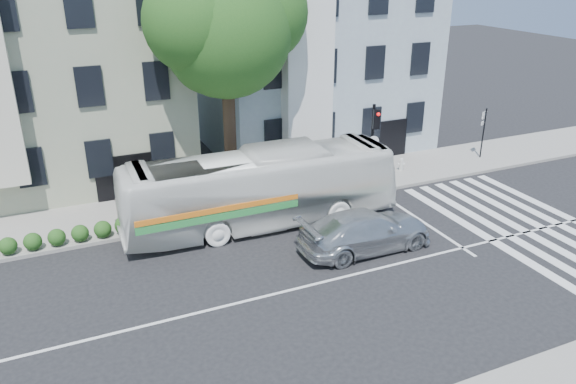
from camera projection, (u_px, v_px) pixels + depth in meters
ground at (312, 285)px, 19.30m from camera, size 120.00×120.00×0.00m
sidewalk_far at (236, 198)px, 26.01m from camera, size 80.00×4.00×0.15m
building_left at (48, 66)px, 27.16m from camera, size 12.00×10.00×11.00m
building_right at (308, 49)px, 32.41m from camera, size 12.00×10.00×11.00m
street_tree at (225, 23)px, 23.63m from camera, size 7.30×5.90×11.10m
bus at (260, 188)px, 23.11m from camera, size 2.97×11.61×3.22m
sedan at (366, 231)px, 21.40m from camera, size 2.22×5.35×1.55m
hedge at (80, 233)px, 21.80m from camera, size 8.50×2.46×0.70m
traffic_signal at (374, 138)px, 25.45m from camera, size 0.44×0.54×4.35m
fire_hydrant at (401, 164)px, 29.06m from camera, size 0.38×0.27×0.67m
far_sign_pole at (484, 127)px, 30.45m from camera, size 0.47×0.26×2.76m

